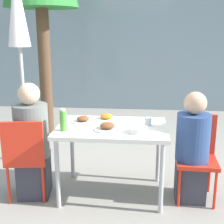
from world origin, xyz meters
TOP-DOWN VIEW (x-y plane):
  - ground_plane at (0.00, 0.00)m, footprint 24.00×24.00m
  - building_facade at (0.00, 3.80)m, footprint 10.00×0.20m
  - dining_table at (0.00, 0.00)m, footprint 1.11×0.77m
  - chair_left at (-0.84, -0.19)m, footprint 0.45×0.45m
  - person_left at (-0.80, -0.11)m, footprint 0.35×0.35m
  - chair_right at (0.86, 0.04)m, footprint 0.42×0.42m
  - person_right at (0.80, -0.04)m, footprint 0.33×0.33m
  - closed_umbrella at (-1.20, 0.76)m, footprint 0.36×0.36m
  - plate_0 at (-0.03, -0.11)m, footprint 0.26×0.26m
  - plate_1 at (-0.32, 0.12)m, footprint 0.23×0.23m
  - plate_2 at (-0.08, 0.24)m, footprint 0.24×0.24m
  - bottle at (-0.45, -0.18)m, footprint 0.07×0.07m
  - drinking_cup at (0.36, 0.07)m, footprint 0.07×0.07m
  - salad_bowl at (0.26, -0.17)m, footprint 0.19×0.19m

SIDE VIEW (x-z plane):
  - ground_plane at x=0.00m, z-range 0.00..0.00m
  - chair_left at x=-0.84m, z-range 0.07..0.93m
  - chair_right at x=0.86m, z-range 0.07..0.93m
  - person_right at x=0.80m, z-range -0.03..1.09m
  - person_left at x=-0.80m, z-range -0.03..1.16m
  - dining_table at x=0.00m, z-range 0.30..1.05m
  - plate_1 at x=-0.32m, z-range 0.74..0.80m
  - plate_2 at x=-0.08m, z-range 0.74..0.80m
  - plate_0 at x=-0.03m, z-range 0.74..0.81m
  - salad_bowl at x=0.26m, z-range 0.75..0.80m
  - drinking_cup at x=0.36m, z-range 0.75..0.83m
  - bottle at x=-0.45m, z-range 0.74..0.96m
  - building_facade at x=0.00m, z-range 0.00..3.00m
  - closed_umbrella at x=-1.20m, z-range 0.55..3.00m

